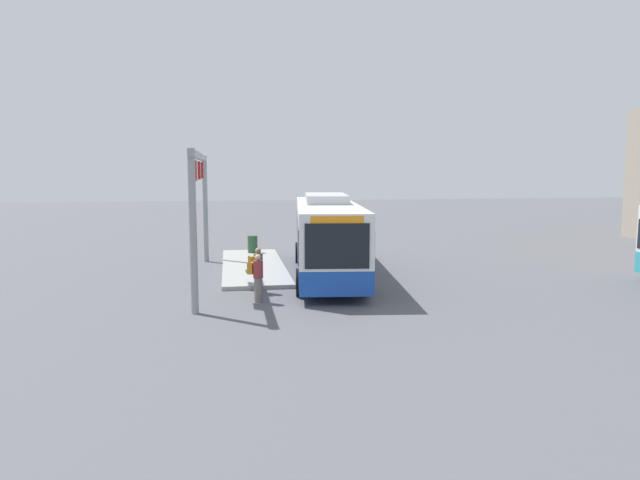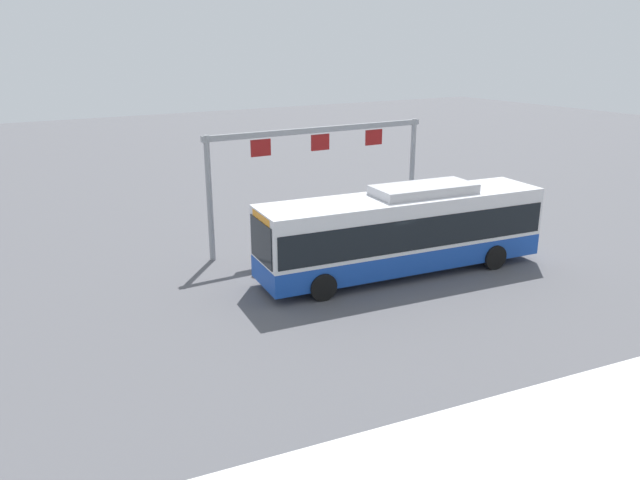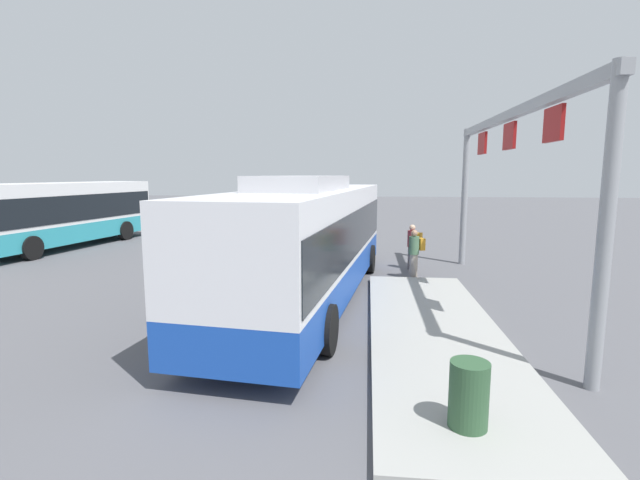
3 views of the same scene
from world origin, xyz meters
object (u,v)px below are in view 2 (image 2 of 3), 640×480
object	(u,v)px
person_boarding	(261,248)
trash_bin	(468,218)
bus_main	(403,228)
person_waiting_near	(297,242)

from	to	relation	value
person_boarding	trash_bin	bearing A→B (deg)	111.25
bus_main	person_waiting_near	distance (m)	4.43
bus_main	person_waiting_near	xyz separation A→B (m)	(2.99, -3.13, -0.92)
person_waiting_near	trash_bin	bearing A→B (deg)	66.49
bus_main	trash_bin	world-z (taller)	bus_main
person_boarding	person_waiting_near	world-z (taller)	same
person_boarding	person_waiting_near	size ratio (longest dim) A/B	1.00
person_boarding	trash_bin	world-z (taller)	person_boarding
trash_bin	bus_main	bearing A→B (deg)	24.74
bus_main	trash_bin	xyz separation A→B (m)	(-6.32, -2.91, -1.20)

